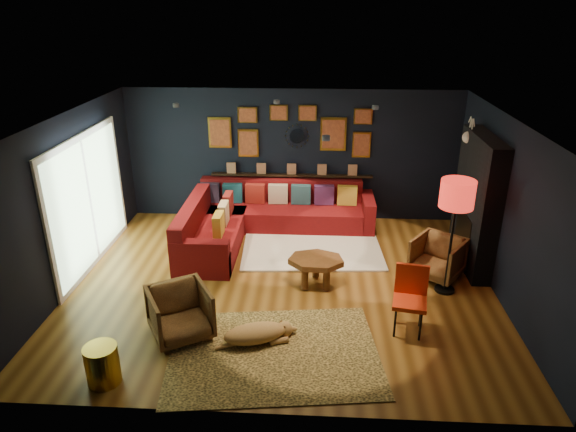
# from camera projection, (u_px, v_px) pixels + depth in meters

# --- Properties ---
(floor) EXTENTS (6.50, 6.50, 0.00)m
(floor) POSITION_uv_depth(u_px,v_px,m) (283.00, 284.00, 8.07)
(floor) COLOR olive
(floor) RESTS_ON ground
(room_walls) EXTENTS (6.50, 6.50, 6.50)m
(room_walls) POSITION_uv_depth(u_px,v_px,m) (282.00, 189.00, 7.46)
(room_walls) COLOR black
(room_walls) RESTS_ON ground
(sectional) EXTENTS (3.41, 2.69, 0.86)m
(sectional) POSITION_uv_depth(u_px,v_px,m) (257.00, 219.00, 9.65)
(sectional) COLOR maroon
(sectional) RESTS_ON ground
(ledge) EXTENTS (3.20, 0.12, 0.04)m
(ledge) POSITION_uv_depth(u_px,v_px,m) (292.00, 175.00, 10.18)
(ledge) COLOR black
(ledge) RESTS_ON room_walls
(gallery_wall) EXTENTS (3.15, 0.04, 1.02)m
(gallery_wall) POSITION_uv_depth(u_px,v_px,m) (291.00, 131.00, 9.87)
(gallery_wall) COLOR gold
(gallery_wall) RESTS_ON room_walls
(sunburst_mirror) EXTENTS (0.47, 0.16, 0.47)m
(sunburst_mirror) POSITION_uv_depth(u_px,v_px,m) (297.00, 136.00, 9.91)
(sunburst_mirror) COLOR silver
(sunburst_mirror) RESTS_ON room_walls
(fireplace) EXTENTS (0.31, 1.60, 2.20)m
(fireplace) POSITION_uv_depth(u_px,v_px,m) (476.00, 207.00, 8.34)
(fireplace) COLOR black
(fireplace) RESTS_ON ground
(deer_head) EXTENTS (0.50, 0.28, 0.45)m
(deer_head) POSITION_uv_depth(u_px,v_px,m) (479.00, 137.00, 8.40)
(deer_head) COLOR white
(deer_head) RESTS_ON fireplace
(sliding_door) EXTENTS (0.06, 2.80, 2.20)m
(sliding_door) POSITION_uv_depth(u_px,v_px,m) (89.00, 201.00, 8.37)
(sliding_door) COLOR white
(sliding_door) RESTS_ON ground
(ceiling_spots) EXTENTS (3.30, 2.50, 0.06)m
(ceiling_spots) POSITION_uv_depth(u_px,v_px,m) (286.00, 111.00, 7.82)
(ceiling_spots) COLOR black
(ceiling_spots) RESTS_ON room_walls
(shag_rug) EXTENTS (2.55, 1.92, 0.03)m
(shag_rug) POSITION_uv_depth(u_px,v_px,m) (312.00, 247.00, 9.24)
(shag_rug) COLOR white
(shag_rug) RESTS_ON ground
(leopard_rug) EXTENTS (2.84, 2.19, 0.02)m
(leopard_rug) POSITION_uv_depth(u_px,v_px,m) (274.00, 353.00, 6.49)
(leopard_rug) COLOR #DAB45B
(leopard_rug) RESTS_ON ground
(coffee_table) EXTENTS (0.91, 0.70, 0.44)m
(coffee_table) POSITION_uv_depth(u_px,v_px,m) (316.00, 264.00, 7.89)
(coffee_table) COLOR brown
(coffee_table) RESTS_ON shag_rug
(pouf) EXTENTS (0.52, 0.52, 0.34)m
(pouf) POSITION_uv_depth(u_px,v_px,m) (214.00, 239.00, 9.11)
(pouf) COLOR maroon
(pouf) RESTS_ON shag_rug
(armchair_left) EXTENTS (0.99, 0.97, 0.76)m
(armchair_left) POSITION_uv_depth(u_px,v_px,m) (180.00, 311.00, 6.69)
(armchair_left) COLOR #C27B3D
(armchair_left) RESTS_ON ground
(armchair_right) EXTENTS (0.97, 0.96, 0.74)m
(armchair_right) POSITION_uv_depth(u_px,v_px,m) (438.00, 256.00, 8.16)
(armchair_right) COLOR #C27B3D
(armchair_right) RESTS_ON ground
(gold_stool) EXTENTS (0.39, 0.39, 0.48)m
(gold_stool) POSITION_uv_depth(u_px,v_px,m) (102.00, 365.00, 5.92)
(gold_stool) COLOR gold
(gold_stool) RESTS_ON ground
(orange_chair) EXTENTS (0.51, 0.51, 0.92)m
(orange_chair) POSITION_uv_depth(u_px,v_px,m) (410.00, 293.00, 6.79)
(orange_chair) COLOR black
(orange_chair) RESTS_ON ground
(floor_lamp) EXTENTS (0.49, 0.49, 1.79)m
(floor_lamp) POSITION_uv_depth(u_px,v_px,m) (457.00, 199.00, 7.31)
(floor_lamp) COLOR black
(floor_lamp) RESTS_ON ground
(dog) EXTENTS (1.23, 0.88, 0.35)m
(dog) POSITION_uv_depth(u_px,v_px,m) (255.00, 330.00, 6.62)
(dog) COLOR tan
(dog) RESTS_ON leopard_rug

